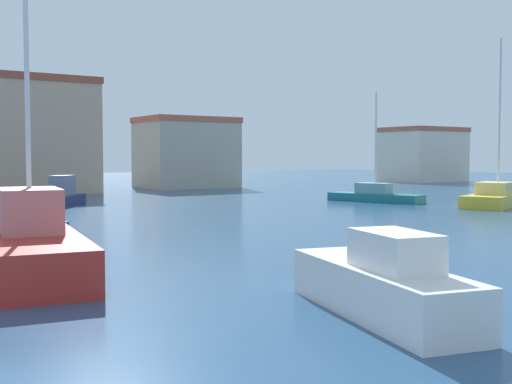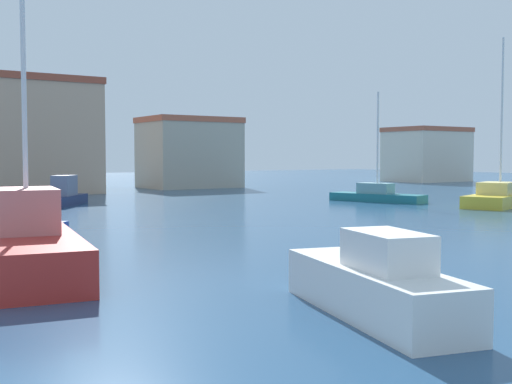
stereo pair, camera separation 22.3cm
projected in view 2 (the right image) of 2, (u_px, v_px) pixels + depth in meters
The scene contains 9 objects.
water at pixel (239, 219), 28.75m from camera, with size 160.00×160.00×0.00m, color navy.
sailboat_teal_far_left at pixel (377, 195), 39.68m from camera, with size 3.21×6.25×6.78m.
motorboat_navy_near_pier at pixel (64, 195), 36.53m from camera, with size 3.94×4.72×1.74m.
motorboat_white_distant_north at pixel (375, 285), 11.26m from camera, with size 2.51×4.87×1.55m.
sailboat_yellow_outer_mooring at pixel (499, 197), 36.29m from camera, with size 7.50×4.57×9.50m.
sailboat_red_behind_lamppost at pixel (27, 243), 15.67m from camera, with size 3.42×8.08×12.30m.
waterfront_apartments at pixel (20, 136), 48.47m from camera, with size 10.33×9.03×8.67m.
warehouse_block at pixel (189, 153), 57.39m from camera, with size 8.16×6.13×6.27m.
harbor_office at pixel (427, 154), 71.40m from camera, with size 8.36×6.38×6.01m.
Camera 2 is at (-0.14, -4.31, 2.83)m, focal length 44.87 mm.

